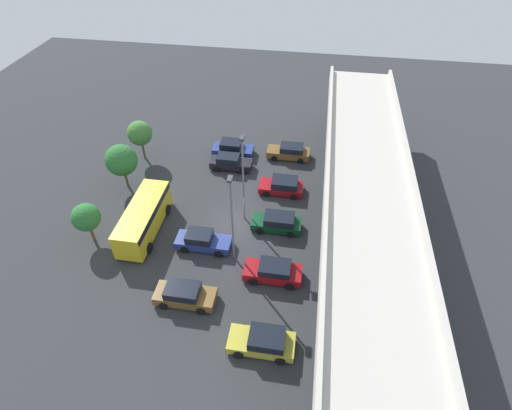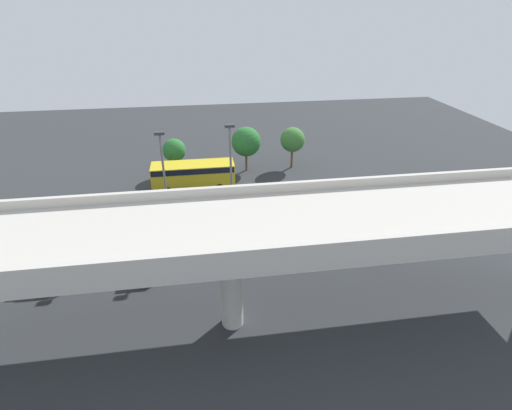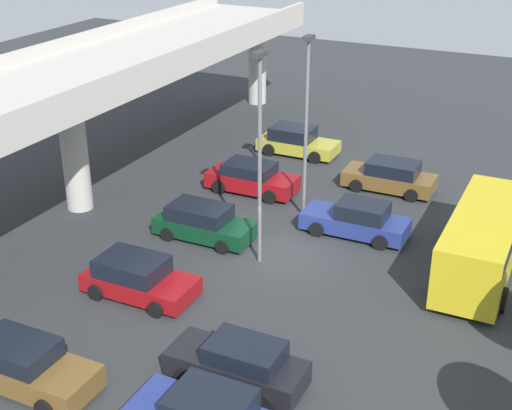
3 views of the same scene
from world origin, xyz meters
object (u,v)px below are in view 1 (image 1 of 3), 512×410
at_px(parked_car_3, 277,222).
at_px(tree_front_far_right, 86,217).
at_px(lamp_post_near_aisle, 232,215).
at_px(tree_front_left, 140,133).
at_px(parked_car_1, 230,162).
at_px(parked_car_8, 289,152).
at_px(parked_car_7, 263,341).
at_px(shuttle_bus, 143,217).
at_px(parked_car_2, 282,186).
at_px(parked_car_4, 202,241).
at_px(lamp_post_mid_lot, 243,174).
at_px(parked_car_0, 232,148).
at_px(tree_front_right, 121,160).
at_px(parked_car_6, 184,295).
at_px(parked_car_5, 273,271).

height_order(parked_car_3, tree_front_far_right, tree_front_far_right).
relative_size(lamp_post_near_aisle, tree_front_left, 1.89).
distance_m(parked_car_1, parked_car_8, 6.65).
height_order(parked_car_7, shuttle_bus, shuttle_bus).
relative_size(shuttle_bus, tree_front_far_right, 2.02).
bearing_deg(parked_car_2, lamp_post_near_aisle, 71.93).
bearing_deg(parked_car_4, lamp_post_mid_lot, 54.87).
xyz_separation_m(parked_car_0, tree_front_right, (7.31, -9.31, 2.46)).
relative_size(parked_car_4, shuttle_bus, 0.60).
relative_size(parked_car_6, lamp_post_mid_lot, 0.52).
bearing_deg(parked_car_1, parked_car_6, -89.83).
xyz_separation_m(parked_car_1, tree_front_left, (-0.34, -9.75, 2.41)).
height_order(parked_car_0, parked_car_8, parked_car_0).
xyz_separation_m(parked_car_5, lamp_post_mid_lot, (-6.38, -3.49, 4.35)).
xyz_separation_m(shuttle_bus, lamp_post_mid_lot, (-2.92, 8.40, 3.48)).
bearing_deg(parked_car_7, parked_car_5, -89.20).
distance_m(parked_car_4, lamp_post_near_aisle, 5.15).
height_order(parked_car_3, lamp_post_near_aisle, lamp_post_near_aisle).
height_order(tree_front_left, tree_front_far_right, tree_front_left).
bearing_deg(parked_car_6, tree_front_far_right, 153.42).
height_order(parked_car_2, tree_front_right, tree_front_right).
distance_m(parked_car_3, shuttle_bus, 11.76).
relative_size(parked_car_2, tree_front_left, 0.96).
relative_size(parked_car_5, parked_car_6, 1.00).
distance_m(parked_car_0, parked_car_7, 23.46).
relative_size(tree_front_left, tree_front_right, 0.94).
bearing_deg(tree_front_right, parked_car_0, 128.12).
relative_size(parked_car_8, shuttle_bus, 0.59).
height_order(parked_car_7, lamp_post_near_aisle, lamp_post_near_aisle).
distance_m(parked_car_0, parked_car_1, 2.65).
bearing_deg(tree_front_left, parked_car_3, 61.34).
height_order(parked_car_1, tree_front_right, tree_front_right).
distance_m(parked_car_0, parked_car_6, 19.65).
bearing_deg(shuttle_bus, parked_car_7, 51.51).
height_order(parked_car_1, parked_car_8, parked_car_8).
bearing_deg(tree_front_far_right, parked_car_4, 94.12).
relative_size(parked_car_3, tree_front_far_right, 1.14).
relative_size(lamp_post_near_aisle, tree_front_right, 1.77).
distance_m(parked_car_4, parked_car_8, 15.62).
xyz_separation_m(parked_car_0, lamp_post_mid_lot, (10.04, 3.14, 4.33)).
relative_size(parked_car_7, lamp_post_mid_lot, 0.52).
xyz_separation_m(shuttle_bus, tree_front_right, (-5.65, -4.06, 1.61)).
bearing_deg(parked_car_1, parked_car_3, -54.11).
relative_size(parked_car_6, shuttle_bus, 0.59).
height_order(parked_car_1, parked_car_2, parked_car_1).
bearing_deg(parked_car_4, shuttle_bus, 168.38).
xyz_separation_m(lamp_post_near_aisle, lamp_post_mid_lot, (-4.86, -0.03, 0.16)).
xyz_separation_m(parked_car_1, parked_car_3, (8.26, 5.97, -0.00)).
height_order(parked_car_5, lamp_post_mid_lot, lamp_post_mid_lot).
bearing_deg(parked_car_8, parked_car_3, 90.08).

